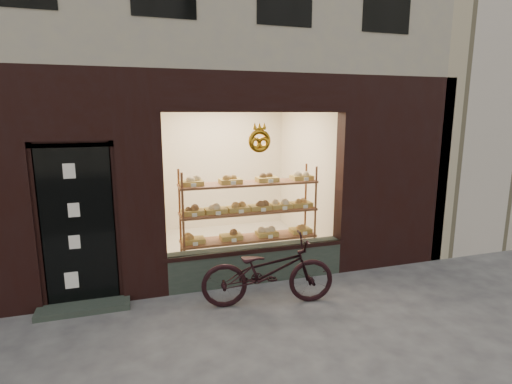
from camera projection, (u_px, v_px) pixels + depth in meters
name	position (u px, v px, depth m)	size (l,w,h in m)	color
ground	(279.00, 368.00, 4.04)	(90.00, 90.00, 0.00)	#404043
display_shelf	(249.00, 219.00, 6.39)	(2.20, 0.45, 1.70)	brown
bicycle	(268.00, 271.00, 5.32)	(0.62, 1.78, 0.94)	black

